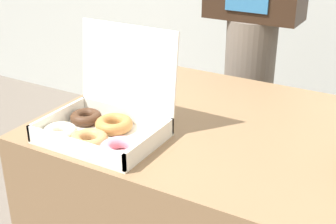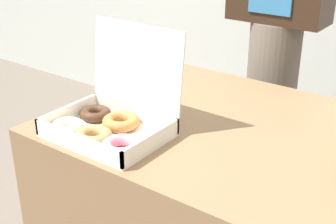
% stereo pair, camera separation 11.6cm
% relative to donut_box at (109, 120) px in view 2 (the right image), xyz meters
% --- Properties ---
extents(table, '(1.02, 0.81, 0.72)m').
position_rel_donut_box_xyz_m(table, '(0.25, 0.25, -0.40)').
color(table, brown).
rests_on(table, ground_plane).
extents(donut_box, '(0.35, 0.29, 0.30)m').
position_rel_donut_box_xyz_m(donut_box, '(0.00, 0.00, 0.00)').
color(donut_box, white).
rests_on(donut_box, table).
extents(person_customer, '(0.39, 0.21, 1.66)m').
position_rel_donut_box_xyz_m(person_customer, '(0.10, 0.90, 0.14)').
color(person_customer, '#665B51').
rests_on(person_customer, ground_plane).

